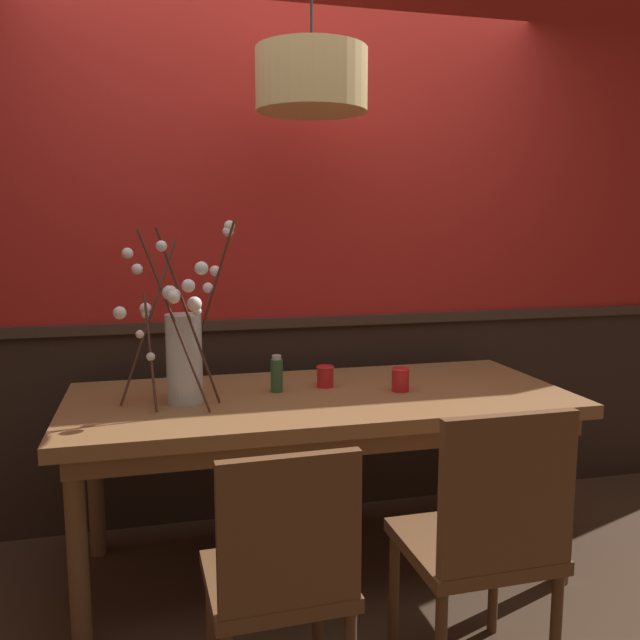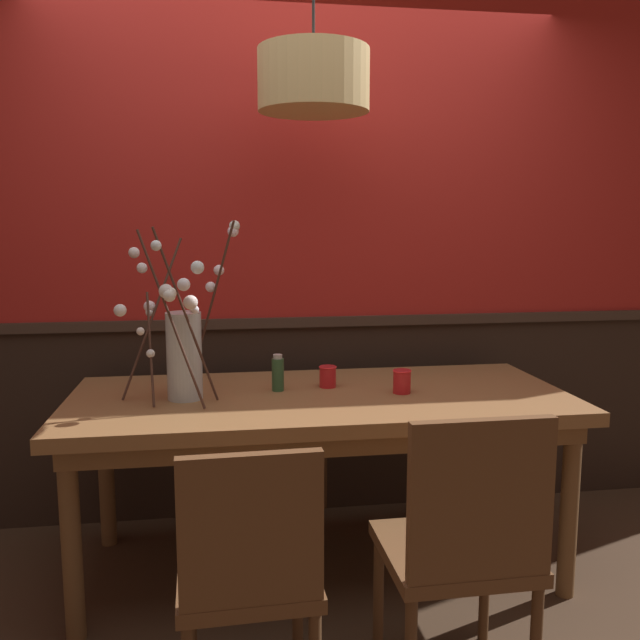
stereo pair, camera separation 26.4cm
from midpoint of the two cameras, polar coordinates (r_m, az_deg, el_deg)
The scene contains 12 objects.
ground_plane at distance 3.04m, azimuth 2.65°, elevation -20.66°, with size 24.00×24.00×0.00m, color #422D1E.
back_wall at distance 3.30m, azimuth 0.61°, elevation 7.19°, with size 5.91×0.14×2.83m.
dining_table at distance 2.77m, azimuth 2.75°, elevation -8.11°, with size 2.06×0.90×0.77m.
chair_near_side_left at distance 1.99m, azimuth -2.14°, elevation -21.02°, with size 0.42×0.41×0.88m.
chair_near_side_right at distance 2.16m, azimuth 15.97°, elevation -18.08°, with size 0.45×0.43×0.94m.
chair_far_side_left at distance 3.62m, azimuth -4.44°, elevation -7.21°, with size 0.48×0.43×0.88m.
chair_far_side_right at distance 3.69m, azimuth 4.65°, elevation -6.44°, with size 0.47×0.44×0.95m.
vase_with_blossoms at distance 2.65m, azimuth -9.02°, elevation -2.27°, with size 0.49×0.49×0.72m.
candle_holder_nearer_center at distance 2.78m, azimuth 9.84°, elevation -5.30°, with size 0.08×0.08×0.10m.
candle_holder_nearer_edge at distance 2.85m, azimuth 3.34°, elevation -4.94°, with size 0.08×0.08×0.09m.
condiment_bottle at distance 2.78m, azimuth -0.96°, elevation -4.68°, with size 0.05×0.05×0.16m.
pendant_lamp at distance 2.80m, azimuth 2.30°, elevation 20.02°, with size 0.45×0.45×0.91m.
Camera 2 is at (-0.40, -2.64, 1.47)m, focal length 36.91 mm.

